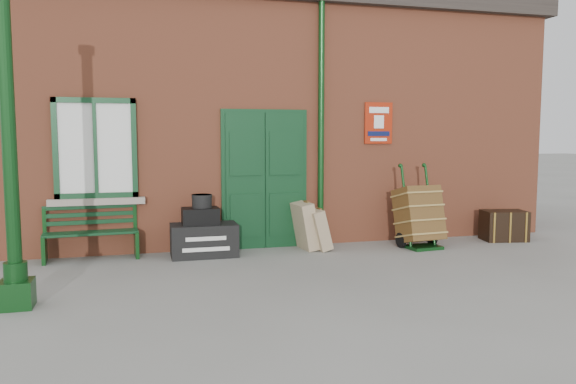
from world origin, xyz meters
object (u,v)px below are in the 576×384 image
object	(u,v)px
houdini_trunk	(204,240)
dark_trunk	(504,226)
porter_trolley	(419,216)
bench	(91,231)

from	to	relation	value
houdini_trunk	dark_trunk	world-z (taller)	dark_trunk
houdini_trunk	porter_trolley	world-z (taller)	porter_trolley
bench	dark_trunk	size ratio (longest dim) A/B	1.88
dark_trunk	bench	bearing A→B (deg)	-171.78
porter_trolley	dark_trunk	bearing A→B (deg)	-1.15
porter_trolley	dark_trunk	xyz separation A→B (m)	(1.74, 0.14, -0.26)
bench	dark_trunk	xyz separation A→B (m)	(6.89, -0.35, -0.16)
bench	porter_trolley	distance (m)	5.18
bench	houdini_trunk	bearing A→B (deg)	-12.49
bench	dark_trunk	bearing A→B (deg)	-6.47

